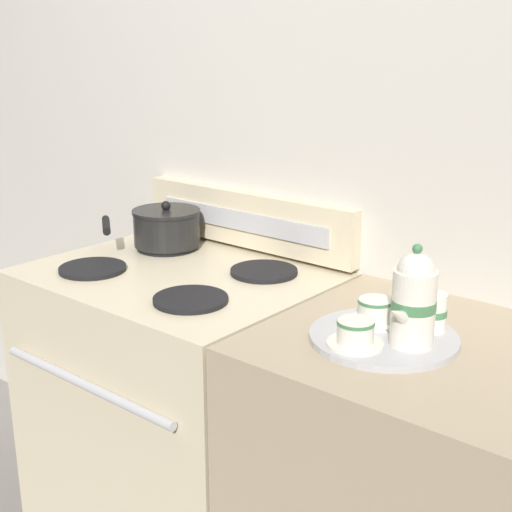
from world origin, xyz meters
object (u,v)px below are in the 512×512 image
at_px(teacup_right, 355,333).
at_px(saucepan, 166,227).
at_px(teapot, 414,299).
at_px(creamer_jug, 433,312).
at_px(stove, 183,426).
at_px(serving_tray, 384,337).
at_px(teacup_left, 375,311).

bearing_deg(teacup_right, saucepan, 162.24).
distance_m(teapot, creamer_jug, 0.11).
xyz_separation_m(stove, saucepan, (-0.19, 0.14, 0.53)).
xyz_separation_m(stove, serving_tray, (0.65, -0.04, 0.47)).
xyz_separation_m(teacup_left, creamer_jug, (0.11, 0.04, 0.01)).
height_order(saucepan, teacup_right, saucepan).
height_order(stove, teacup_right, teacup_right).
distance_m(stove, serving_tray, 0.81).
bearing_deg(saucepan, serving_tray, -12.08).
distance_m(stove, teapot, 0.92).
relative_size(teapot, teacup_left, 1.83).
xyz_separation_m(stove, creamer_jug, (0.72, 0.04, 0.52)).
bearing_deg(saucepan, teapot, -11.88).
relative_size(serving_tray, teacup_right, 2.69).
bearing_deg(stove, serving_tray, -3.88).
bearing_deg(teacup_left, serving_tray, -41.45).
relative_size(serving_tray, creamer_jug, 3.79).
distance_m(serving_tray, teapot, 0.12).
xyz_separation_m(teacup_right, creamer_jug, (0.08, 0.17, 0.01)).
relative_size(teapot, teacup_right, 1.83).
height_order(teapot, creamer_jug, teapot).
bearing_deg(teacup_left, teacup_right, -76.06).
bearing_deg(serving_tray, stove, 176.12).
distance_m(teapot, teacup_right, 0.13).
distance_m(teacup_left, teacup_right, 0.13).
height_order(serving_tray, teacup_right, teacup_right).
xyz_separation_m(stove, teacup_right, (0.64, -0.13, 0.51)).
relative_size(stove, serving_tray, 3.07).
xyz_separation_m(saucepan, serving_tray, (0.84, -0.18, -0.06)).
bearing_deg(teapot, serving_tray, 170.65).
bearing_deg(serving_tray, teapot, -9.35).
bearing_deg(stove, teacup_left, -0.15).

